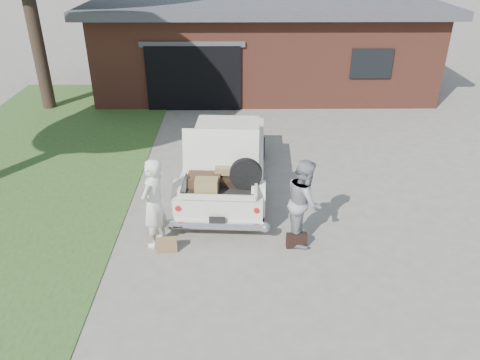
{
  "coord_description": "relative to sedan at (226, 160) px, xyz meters",
  "views": [
    {
      "loc": [
        -0.08,
        -7.67,
        5.48
      ],
      "look_at": [
        0.0,
        0.6,
        1.1
      ],
      "focal_mm": 35.0,
      "sensor_mm": 36.0,
      "label": 1
    }
  ],
  "objects": [
    {
      "name": "house",
      "position": [
        1.3,
        9.09,
        0.96
      ],
      "size": [
        12.8,
        7.8,
        3.3
      ],
      "color": "brown",
      "rests_on": "ground"
    },
    {
      "name": "ground",
      "position": [
        0.32,
        -2.38,
        -0.71
      ],
      "size": [
        90.0,
        90.0,
        0.0
      ],
      "primitive_type": "plane",
      "color": "gray",
      "rests_on": "ground"
    },
    {
      "name": "woman_right",
      "position": [
        1.55,
        -2.26,
        0.17
      ],
      "size": [
        0.67,
        0.86,
        1.75
      ],
      "primitive_type": "imported",
      "rotation": [
        0.0,
        0.0,
        1.58
      ],
      "color": "gray",
      "rests_on": "ground"
    },
    {
      "name": "woman_left",
      "position": [
        -1.34,
        -2.38,
        0.21
      ],
      "size": [
        0.67,
        0.79,
        1.83
      ],
      "primitive_type": "imported",
      "rotation": [
        0.0,
        0.0,
        -1.98
      ],
      "color": "silver",
      "rests_on": "ground"
    },
    {
      "name": "grass_strip",
      "position": [
        -5.18,
        0.62,
        -0.7
      ],
      "size": [
        6.0,
        16.0,
        0.02
      ],
      "primitive_type": "cube",
      "color": "#2D4C1E",
      "rests_on": "ground"
    },
    {
      "name": "suitcase_right",
      "position": [
        1.41,
        -2.54,
        -0.55
      ],
      "size": [
        0.41,
        0.15,
        0.31
      ],
      "primitive_type": "cube",
      "rotation": [
        0.0,
        0.0,
        0.06
      ],
      "color": "black",
      "rests_on": "ground"
    },
    {
      "name": "sedan",
      "position": [
        0.0,
        0.0,
        0.0
      ],
      "size": [
        2.13,
        4.9,
        1.98
      ],
      "rotation": [
        0.0,
        0.0,
        -0.06
      ],
      "color": "beige",
      "rests_on": "ground"
    },
    {
      "name": "suitcase_left",
      "position": [
        -1.11,
        -2.66,
        -0.55
      ],
      "size": [
        0.41,
        0.17,
        0.31
      ],
      "primitive_type": "cube",
      "rotation": [
        0.0,
        0.0,
        0.12
      ],
      "color": "olive",
      "rests_on": "ground"
    }
  ]
}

